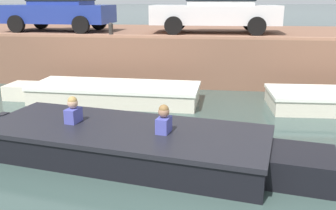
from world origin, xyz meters
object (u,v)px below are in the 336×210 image
car_leftmost_blue (60,8)px  mooring_bollard_mid (111,29)px  motorboat_passing (136,143)px  car_left_inner_white (217,8)px  boat_moored_west_cream (108,93)px

car_leftmost_blue → mooring_bollard_mid: car_leftmost_blue is taller
car_leftmost_blue → motorboat_passing: bearing=-59.4°
car_left_inner_white → mooring_bollard_mid: bearing=-149.5°
boat_moored_west_cream → car_left_inner_white: (2.84, 3.85, 2.15)m
car_leftmost_blue → mooring_bollard_mid: bearing=-38.0°
car_left_inner_white → motorboat_passing: bearing=-99.7°
car_left_inner_white → mooring_bollard_mid: car_left_inner_white is taller
mooring_bollard_mid → boat_moored_west_cream: bearing=-78.4°
boat_moored_west_cream → car_leftmost_blue: (-2.83, 3.85, 2.15)m
boat_moored_west_cream → car_leftmost_blue: bearing=126.3°
car_left_inner_white → mooring_bollard_mid: size_ratio=9.88×
car_leftmost_blue → mooring_bollard_mid: size_ratio=8.90×
mooring_bollard_mid → motorboat_passing: bearing=-70.4°
boat_moored_west_cream → mooring_bollard_mid: 2.52m
motorboat_passing → car_left_inner_white: size_ratio=1.39×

